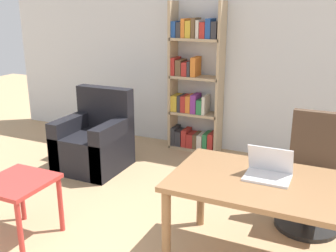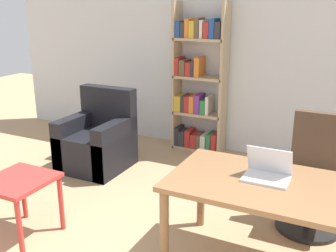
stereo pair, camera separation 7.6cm
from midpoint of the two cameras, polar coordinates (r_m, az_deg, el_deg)
The scene contains 7 objects.
wall_back at distance 5.23m, azimuth 14.47°, elevation 10.00°, with size 8.00×0.06×2.70m.
desk at distance 3.00m, azimuth 18.02°, elevation -9.86°, with size 1.77×0.87×0.72m.
laptop at distance 3.03m, azimuth 14.93°, elevation -6.45°, with size 0.33×0.25×0.24m.
office_chair at distance 3.80m, azimuth 20.82°, elevation -7.35°, with size 0.57×0.57×1.05m.
side_table_blue at distance 3.60m, azimuth -20.23°, elevation -8.54°, with size 0.53×0.55×0.55m.
armchair at distance 4.95m, azimuth -9.74°, elevation -2.37°, with size 0.75×0.77×0.97m.
bookshelf at distance 5.36m, azimuth 4.69°, elevation 5.69°, with size 0.72×0.28×2.01m.
Camera 2 is at (1.10, -0.54, 1.96)m, focal length 42.00 mm.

